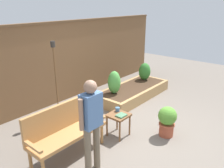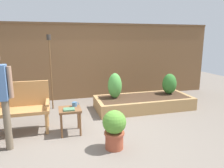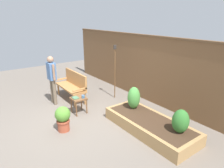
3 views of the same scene
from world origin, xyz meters
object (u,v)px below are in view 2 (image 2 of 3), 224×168
Objects in this scene: garden_bench at (9,104)px; shrub_near_bench at (115,86)px; cup_on_table at (75,104)px; book_on_table at (69,109)px; side_table at (70,113)px; shrub_far_corner at (169,84)px; tiki_torch at (50,59)px; potted_boxwood at (114,128)px.

garden_bench is 2.35× the size of shrub_near_bench.
shrub_near_bench reaches higher than cup_on_table.
book_on_table is at bearing -135.68° from shrub_near_bench.
side_table is at bearing -17.91° from garden_bench.
shrub_far_corner reaches higher than book_on_table.
tiki_torch is at bearing 162.27° from shrub_near_bench.
shrub_far_corner is 0.29× the size of tiki_torch.
book_on_table is 2.92m from shrub_far_corner.
book_on_table is 0.95m from potted_boxwood.
shrub_far_corner is (2.03, 1.83, 0.21)m from potted_boxwood.
shrub_far_corner is (2.68, 1.16, 0.07)m from book_on_table.
garden_bench reaches higher than shrub_far_corner.
shrub_far_corner is at bearing 25.19° from book_on_table.
potted_boxwood is 1.93m from shrub_near_bench.
book_on_table is 1.82m from tiki_torch.
book_on_table is (-0.02, -0.09, 0.10)m from side_table.
potted_boxwood is at bearing -67.61° from tiki_torch.
side_table is at bearing -158.00° from shrub_far_corner.
garden_bench reaches higher than shrub_near_bench.
book_on_table is 0.37× the size of shrub_far_corner.
cup_on_table is at bearing -159.21° from shrub_far_corner.
potted_boxwood is (0.65, -0.67, -0.14)m from book_on_table.
cup_on_table is 0.23m from book_on_table.
shrub_far_corner is at bearing 42.11° from potted_boxwood.
potted_boxwood is (1.72, -1.11, -0.19)m from garden_bench.
side_table is 0.99m from potted_boxwood.
cup_on_table is at bearing 45.73° from side_table.
garden_bench reaches higher than book_on_table.
potted_boxwood reaches higher than book_on_table.
cup_on_table reaches higher than side_table.
book_on_table is at bearing 134.17° from potted_boxwood.
garden_bench is 7.33× the size of book_on_table.
shrub_far_corner is (2.66, 1.08, 0.17)m from side_table.
side_table is 0.19m from cup_on_table.
garden_bench is 3.00× the size of side_table.
book_on_table is at bearing -79.68° from tiki_torch.
tiki_torch is at bearing 102.10° from book_on_table.
cup_on_table is 2.74m from shrub_far_corner.
shrub_near_bench reaches higher than side_table.
shrub_near_bench is (1.17, 1.08, 0.21)m from side_table.
book_on_table is at bearing -102.70° from side_table.
cup_on_table is 1.03m from potted_boxwood.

